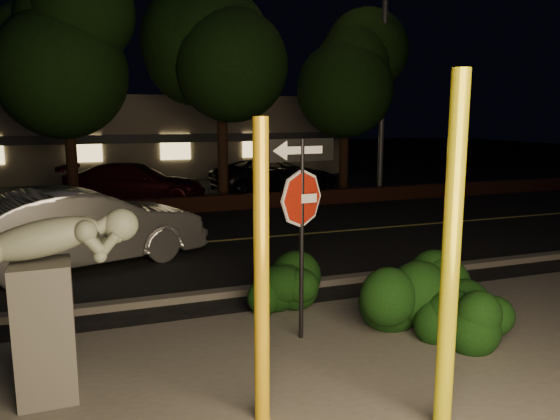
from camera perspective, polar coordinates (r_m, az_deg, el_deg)
The scene contains 22 objects.
ground at distance 16.45m, azimuth -11.97°, elevation -1.20°, with size 90.00×90.00×0.00m, color black.
patio at distance 6.29m, azimuth 3.41°, elevation -19.91°, with size 14.00×6.00×0.02m, color #4C4944.
road at distance 13.55m, azimuth -10.16°, elevation -3.53°, with size 80.00×8.00×0.01m, color black.
lane_marking at distance 13.54m, azimuth -10.16°, elevation -3.47°, with size 80.00×0.12×0.01m, color gold.
curb at distance 9.67m, azimuth -5.90°, elevation -8.64°, with size 80.00×0.25×0.12m, color #4C4944.
brick_wall at distance 17.67m, azimuth -12.60°, elevation 0.37°, with size 40.00×0.35×0.50m, color #432015.
parking_lot at distance 23.31m, azimuth -14.43°, elevation 1.99°, with size 40.00×12.00×0.01m, color black.
building at distance 31.08m, azimuth -16.09°, elevation 7.55°, with size 22.00×10.20×4.00m.
tree_far_b at distance 19.41m, azimuth -21.79°, elevation 17.97°, with size 5.20×5.20×8.41m.
tree_far_c at distance 19.53m, azimuth -6.22°, elevation 17.39°, with size 4.80×4.80×7.84m.
tree_far_d at distance 21.71m, azimuth 6.90°, elevation 15.99°, with size 4.40×4.40×7.42m.
yellow_pole_left at distance 5.46m, azimuth -1.95°, elevation -6.87°, with size 0.16×0.16×3.13m, color yellow.
yellow_pole_right at distance 5.50m, azimuth 17.42°, elevation -4.85°, with size 0.18×0.18×3.56m, color yellow.
signpost at distance 7.39m, azimuth 2.31°, elevation 1.14°, with size 0.96×0.13×2.82m.
sculpture at distance 6.48m, azimuth -23.33°, elevation -7.38°, with size 1.96×0.62×2.11m.
hedge_center at distance 8.90m, azimuth 1.12°, elevation -7.39°, with size 1.85×0.87×0.96m, color black.
hedge_right at distance 8.46m, azimuth 13.19°, elevation -7.75°, with size 1.84×0.98×1.20m, color black.
hedge_far_right at distance 8.02m, azimuth 18.37°, elevation -9.68°, with size 1.47×0.92×1.02m, color black.
streetlight at distance 20.93m, azimuth 10.33°, elevation 18.72°, with size 1.61×0.47×10.68m.
silver_sedan at distance 12.03m, azimuth -20.00°, elevation -1.72°, with size 1.74×4.99×1.64m, color #A7A7AB.
parked_car_darkred at distance 19.93m, azimuth -14.91°, elevation 2.70°, with size 2.00×4.92×1.43m, color #380B12.
parked_car_dark at distance 21.65m, azimuth -0.49°, elevation 3.58°, with size 2.34×5.08×1.41m, color black.
Camera 1 is at (-2.19, -5.99, 3.15)m, focal length 35.00 mm.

